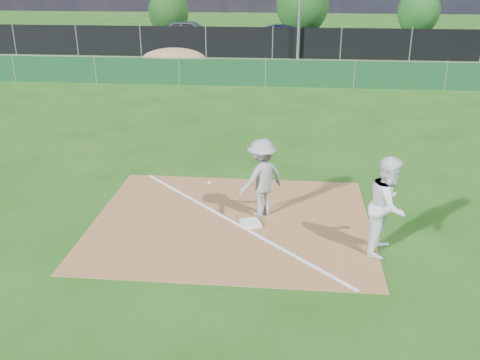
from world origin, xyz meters
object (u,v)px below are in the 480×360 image
first_base (250,223)px  tree_left (169,12)px  car_right (366,39)px  tree_mid (303,4)px  car_mid (289,36)px  car_left (190,32)px  play_at_first (262,178)px  tree_right (419,11)px  runner (388,205)px

first_base → tree_left: 32.55m
car_right → tree_mid: tree_mid is taller
car_mid → tree_mid: tree_mid is taller
car_right → car_left: bearing=76.4°
car_right → play_at_first: bearing=160.1°
play_at_first → tree_left: 32.05m
tree_right → play_at_first: bearing=-107.0°
play_at_first → runner: bearing=-28.6°
tree_mid → play_at_first: bearing=-92.1°
car_left → play_at_first: bearing=-166.6°
play_at_first → tree_left: size_ratio=0.52×
play_at_first → tree_right: size_ratio=0.50×
car_left → tree_left: 4.50m
first_base → runner: (2.68, -0.82, 0.92)m
tree_mid → tree_right: bearing=4.2°
car_mid → tree_mid: bearing=-31.1°
car_left → car_right: size_ratio=1.10×
play_at_first → car_right: play_at_first is taller
runner → tree_left: size_ratio=0.54×
play_at_first → car_left: (-6.62, 27.03, -0.07)m
play_at_first → car_left: 27.83m
car_right → tree_mid: 7.52m
first_base → car_left: 28.32m
play_at_first → car_right: 26.45m
car_right → car_mid: bearing=79.6°
car_right → tree_left: tree_left is taller
runner → car_mid: size_ratio=0.44×
tree_left → tree_mid: bearing=6.5°
car_mid → tree_mid: size_ratio=0.94×
car_mid → car_right: 5.09m
tree_mid → tree_right: size_ratio=1.27×
car_left → car_right: bearing=-95.8°
first_base → play_at_first: bearing=69.9°
first_base → car_mid: 26.65m
car_right → tree_left: bearing=62.9°
play_at_first → car_mid: bearing=89.4°
tree_left → tree_right: tree_right is taller
play_at_first → tree_mid: size_ratio=0.40×
play_at_first → car_right: (5.35, 25.90, -0.25)m
first_base → runner: size_ratio=0.20×
car_mid → first_base: bearing=157.0°
runner → tree_mid: 33.34m
first_base → tree_mid: bearing=87.5°
car_left → tree_right: tree_right is taller
first_base → tree_left: bearing=105.6°
runner → tree_right: 34.75m
car_right → runner: bearing=165.8°
car_left → tree_left: tree_left is taller
car_left → tree_left: bearing=31.1°
first_base → tree_mid: tree_mid is taller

